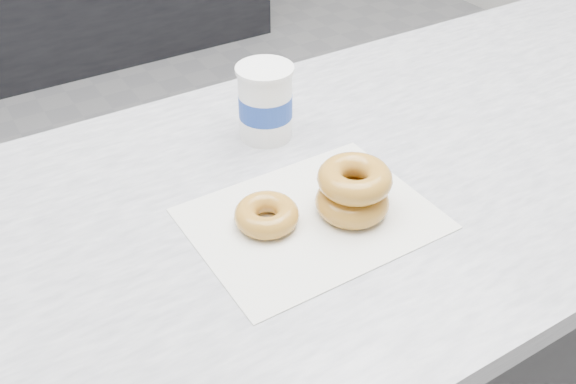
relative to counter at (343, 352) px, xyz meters
name	(u,v)px	position (x,y,z in m)	size (l,w,h in m)	color
ground	(222,313)	(0.00, 0.60, -0.45)	(5.00, 5.00, 0.00)	gray
counter	(343,352)	(0.00, 0.00, 0.00)	(3.06, 0.76, 0.90)	#333335
wax_paper	(312,219)	(-0.13, -0.06, 0.45)	(0.34, 0.26, 0.00)	silver
donut_single	(267,215)	(-0.19, -0.04, 0.47)	(0.09, 0.09, 0.03)	#B78B32
donut_stack	(353,190)	(-0.07, -0.08, 0.49)	(0.14, 0.14, 0.07)	#B78B32
coffee_cup	(265,102)	(-0.07, 0.17, 0.51)	(0.11, 0.11, 0.13)	white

